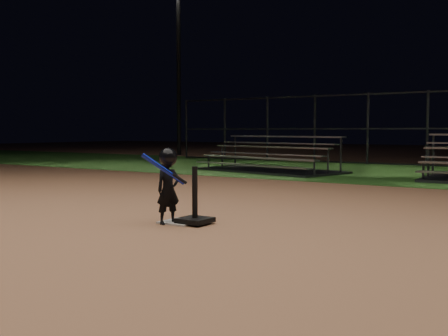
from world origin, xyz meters
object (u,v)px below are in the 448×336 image
Objects in this scene: home_plate at (181,222)px; light_pole_left at (178,52)px; bleacher_left at (269,164)px; child_batter at (168,184)px; batting_tee at (195,213)px.

light_pole_left is at bearing 128.77° from home_plate.
bleacher_left is at bearing -37.68° from light_pole_left.
light_pole_left reaches higher than home_plate.
home_plate is at bearing -1.24° from child_batter.
child_batter reaches higher than batting_tee.
child_batter is at bearing -149.72° from batting_tee.
batting_tee reaches higher than home_plate.
home_plate is 0.46× the size of child_batter.
bleacher_left is (-3.16, 8.33, -0.30)m from child_batter.
batting_tee is at bearing 3.14° from home_plate.
light_pole_left is (-12.22, 14.93, 4.80)m from batting_tee.
child_batter is 0.21× the size of bleacher_left.
child_batter reaches higher than home_plate.
home_plate is at bearing -55.61° from bleacher_left.
light_pole_left is at bearing 129.30° from batting_tee.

